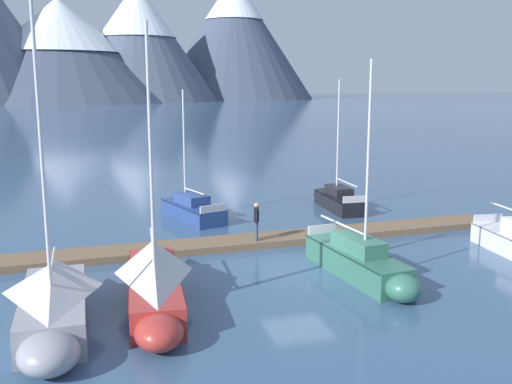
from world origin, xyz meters
TOP-DOWN VIEW (x-y plane):
  - ground_plane at (0.00, 0.00)m, footprint 700.00×700.00m
  - mountain_central_massif at (-16.15, 212.03)m, footprint 85.76×85.76m
  - mountain_shoulder_ridge at (13.06, 217.66)m, footprint 62.71×62.71m
  - mountain_east_summit at (57.04, 237.85)m, footprint 70.36×70.36m
  - dock at (0.00, 4.00)m, footprint 23.29×2.97m
  - sailboat_nearest_berth at (-8.89, -3.30)m, footprint 2.10×6.52m
  - sailboat_second_berth at (-5.81, -2.11)m, footprint 2.22×7.51m
  - sailboat_mid_dock_port at (-2.57, 9.94)m, footprint 3.02×5.75m
  - sailboat_mid_dock_starboard at (1.87, -1.62)m, footprint 1.99×6.47m
  - sailboat_far_berth at (6.06, 10.06)m, footprint 1.68×5.69m
  - person_on_dock at (-0.68, 3.57)m, footprint 0.31×0.57m

SIDE VIEW (x-z plane):
  - ground_plane at x=0.00m, z-range 0.00..0.00m
  - dock at x=0.00m, z-range 0.00..0.30m
  - sailboat_mid_dock_port at x=-2.57m, z-range -2.88..3.97m
  - sailboat_far_berth at x=6.06m, z-range -3.14..4.23m
  - sailboat_mid_dock_starboard at x=1.87m, z-range -3.36..4.64m
  - sailboat_nearest_berth at x=-8.89m, z-range -3.81..5.55m
  - sailboat_second_berth at x=-5.81m, z-range -3.53..5.44m
  - person_on_dock at x=-0.68m, z-range 0.42..2.11m
  - mountain_central_massif at x=-16.15m, z-range 1.21..39.04m
  - mountain_shoulder_ridge at x=13.06m, z-range 1.16..46.52m
  - mountain_east_summit at x=57.04m, z-range 0.78..54.00m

